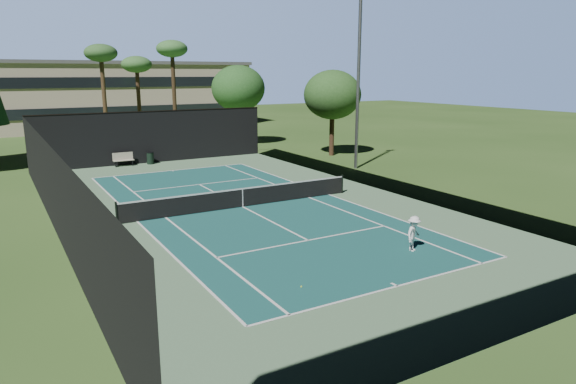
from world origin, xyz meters
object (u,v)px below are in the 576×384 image
Objects in this scene: tennis_ball_a at (301,287)px; park_bench at (123,159)px; tennis_ball_b at (181,198)px; tennis_net at (243,197)px; trash_bin at (150,158)px; tennis_ball_c at (258,196)px; player at (414,234)px; tennis_ball_d at (152,206)px.

park_bench is at bearing 89.57° from tennis_ball_a.
park_bench is (-0.41, 12.13, 0.51)m from tennis_ball_b.
tennis_net is 15.42m from trash_bin.
tennis_net is 10.73m from tennis_ball_a.
trash_bin is at bearing 85.13° from tennis_ball_a.
trash_bin is at bearing 99.38° from tennis_ball_c.
tennis_ball_b is at bearing 87.37° from player.
player is 20.65× the size of tennis_ball_b.
tennis_ball_d is (-1.33, 12.76, -0.00)m from tennis_ball_a.
trash_bin is (1.59, 11.96, 0.44)m from tennis_ball_b.
tennis_ball_b is at bearing -97.57° from trash_bin.
tennis_net reaches higher than trash_bin.
tennis_net is at bearing -30.41° from tennis_ball_d.
park_bench is (-4.28, 13.99, 0.51)m from tennis_ball_c.
tennis_ball_c is at bearing -8.02° from tennis_ball_d.
trash_bin reaches higher than tennis_ball_b.
tennis_ball_d is 0.07× the size of trash_bin.
tennis_ball_d is (-7.02, 11.94, -0.68)m from player.
tennis_ball_d is (-5.81, 0.82, -0.01)m from tennis_ball_c.
tennis_net is 198.58× the size of tennis_ball_a.
player is at bearing -77.66° from park_bench.
tennis_ball_c is (3.87, -1.86, 0.00)m from tennis_ball_b.
tennis_ball_c is at bearing 72.19° from player.
tennis_net reaches higher than park_bench.
park_bench is 2.01m from trash_bin.
player is at bearing -83.78° from tennis_ball_c.
tennis_ball_c is 1.22× the size of tennis_ball_d.
tennis_ball_b is 1.09× the size of tennis_ball_d.
tennis_ball_d is 13.48m from trash_bin.
tennis_ball_c reaches higher than tennis_ball_b.
player reaches higher than tennis_ball_b.
park_bench reaches higher than tennis_ball_a.
tennis_ball_a is (-2.77, -10.36, -0.53)m from tennis_net.
tennis_net is at bearing -87.86° from trash_bin.
player is at bearing -82.03° from trash_bin.
tennis_net is 15.79m from park_bench.
trash_bin is at bearing 82.43° from tennis_ball_b.
tennis_ball_b is 0.89× the size of tennis_ball_c.
tennis_net is 203.77× the size of tennis_ball_d.
tennis_ball_c is at bearing -72.98° from park_bench.
tennis_ball_c is at bearing 69.46° from tennis_ball_a.
tennis_ball_a is 0.84× the size of tennis_ball_c.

